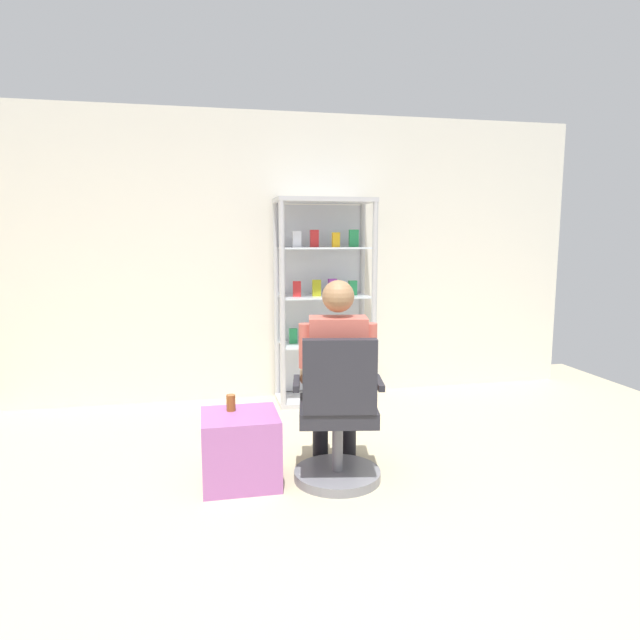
{
  "coord_description": "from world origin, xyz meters",
  "views": [
    {
      "loc": [
        -0.72,
        -2.39,
        1.56
      ],
      "look_at": [
        0.05,
        1.25,
        1.0
      ],
      "focal_mm": 31.53,
      "sensor_mm": 36.0,
      "label": 1
    }
  ],
  "objects_px": {
    "office_chair": "(338,423)",
    "tea_glass": "(231,403)",
    "seated_shopkeeper": "(337,368)",
    "storage_crate": "(240,449)",
    "display_cabinet_main": "(323,300)"
  },
  "relations": [
    {
      "from": "seated_shopkeeper",
      "to": "tea_glass",
      "type": "relative_size",
      "value": 12.32
    },
    {
      "from": "storage_crate",
      "to": "tea_glass",
      "type": "relative_size",
      "value": 4.58
    },
    {
      "from": "seated_shopkeeper",
      "to": "storage_crate",
      "type": "relative_size",
      "value": 2.69
    },
    {
      "from": "display_cabinet_main",
      "to": "office_chair",
      "type": "xyz_separation_m",
      "value": [
        -0.31,
        -1.87,
        -0.57
      ]
    },
    {
      "from": "seated_shopkeeper",
      "to": "storage_crate",
      "type": "height_order",
      "value": "seated_shopkeeper"
    },
    {
      "from": "office_chair",
      "to": "seated_shopkeeper",
      "type": "xyz_separation_m",
      "value": [
        0.03,
        0.16,
        0.32
      ]
    },
    {
      "from": "storage_crate",
      "to": "tea_glass",
      "type": "bearing_deg",
      "value": 119.46
    },
    {
      "from": "display_cabinet_main",
      "to": "tea_glass",
      "type": "bearing_deg",
      "value": -120.26
    },
    {
      "from": "tea_glass",
      "to": "seated_shopkeeper",
      "type": "bearing_deg",
      "value": -5.33
    },
    {
      "from": "display_cabinet_main",
      "to": "storage_crate",
      "type": "xyz_separation_m",
      "value": [
        -0.91,
        -1.73,
        -0.74
      ]
    },
    {
      "from": "office_chair",
      "to": "seated_shopkeeper",
      "type": "bearing_deg",
      "value": 79.33
    },
    {
      "from": "display_cabinet_main",
      "to": "seated_shopkeeper",
      "type": "xyz_separation_m",
      "value": [
        -0.28,
        -1.71,
        -0.25
      ]
    },
    {
      "from": "display_cabinet_main",
      "to": "tea_glass",
      "type": "xyz_separation_m",
      "value": [
        -0.96,
        -1.65,
        -0.46
      ]
    },
    {
      "from": "office_chair",
      "to": "tea_glass",
      "type": "xyz_separation_m",
      "value": [
        -0.65,
        0.22,
        0.11
      ]
    },
    {
      "from": "storage_crate",
      "to": "office_chair",
      "type": "bearing_deg",
      "value": -12.95
    }
  ]
}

